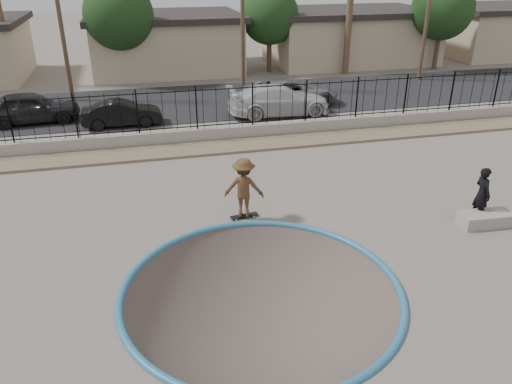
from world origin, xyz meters
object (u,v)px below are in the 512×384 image
Objects in this scene: skater at (244,190)px; car_d at (290,92)px; skateboard at (244,216)px; concrete_ledge at (486,219)px; videographer at (482,194)px; car_b at (122,113)px; car_a at (31,107)px; car_c at (279,100)px.

skater is 0.36× the size of car_d.
skateboard is 0.57× the size of concrete_ledge.
skater reaches higher than videographer.
car_b is at bearing -52.90° from skater.
skater reaches higher than car_b.
concrete_ledge reaches higher than skateboard.
car_b reaches higher than skateboard.
skater is at bearing 76.04° from videographer.
car_a is (-15.02, 14.02, -0.07)m from videographer.
videographer is at bearing -22.39° from skateboard.
videographer is 20.55m from car_a.
skater is 7.46m from concrete_ledge.
videographer reaches higher than car_b.
car_c is (12.17, -1.60, -0.00)m from car_a.
car_a is (-15.02, 14.40, 0.60)m from concrete_ledge.
car_d is (5.32, 12.17, -0.17)m from skater.
skateboard is 0.25× the size of car_b.
skater is 13.28m from car_d.
skateboard is 0.17× the size of car_d.
car_c is (4.23, 10.57, -0.15)m from skater.
skateboard is 11.41m from car_c.
car_b is 7.88m from car_c.
car_a is at bearing 115.39° from skateboard.
concrete_ledge is at bearing -141.19° from car_b.
skater is 0.36× the size of car_c.
skater is 14.54m from car_a.
car_d is at bearing -95.54° from skater.
car_d is at bearing -33.70° from car_c.
car_d reaches higher than concrete_ledge.
skateboard is at bearing 158.84° from car_c.
videographer is (7.08, -1.85, -0.08)m from skater.
videographer is 0.77m from concrete_ledge.
skateboard is at bearing -162.11° from car_b.
videographer is 0.46× the size of car_b.
car_b is at bearing 90.63° from car_c.
car_b is (-3.65, 10.57, 0.59)m from skateboard.
skateboard is 7.42m from concrete_ledge.
videographer is at bearing 90.00° from concrete_ledge.
car_b is at bearing 129.96° from concrete_ledge.
skater is at bearing 150.64° from car_d.
car_b is at bearing 101.29° from skateboard.
car_c is at bearing 13.60° from videographer.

